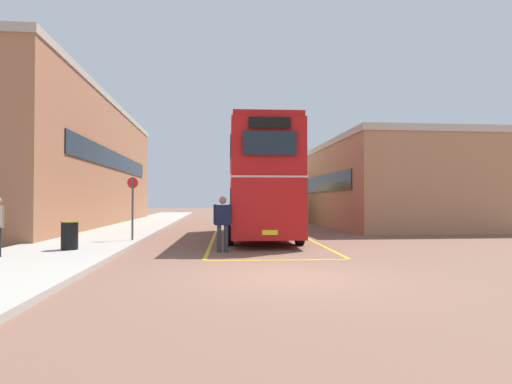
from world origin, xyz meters
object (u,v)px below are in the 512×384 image
object	(u,v)px
single_deck_bus	(264,201)
litter_bin	(70,235)
pedestrian_boarding	(223,220)
bus_stop_sign	(133,202)
double_decker_bus	(259,182)

from	to	relation	value
single_deck_bus	litter_bin	size ratio (longest dim) A/B	10.04
pedestrian_boarding	single_deck_bus	bearing A→B (deg)	79.60
litter_bin	bus_stop_sign	world-z (taller)	bus_stop_sign
pedestrian_boarding	litter_bin	xyz separation A→B (m)	(-4.81, 0.02, -0.47)
bus_stop_sign	litter_bin	bearing A→B (deg)	-113.02
single_deck_bus	double_decker_bus	bearing A→B (deg)	-97.48
double_decker_bus	bus_stop_sign	distance (m)	5.67
double_decker_bus	single_deck_bus	bearing A→B (deg)	82.52
pedestrian_boarding	bus_stop_sign	size ratio (longest dim) A/B	0.74
pedestrian_boarding	litter_bin	world-z (taller)	pedestrian_boarding
litter_bin	bus_stop_sign	xyz separation A→B (m)	(1.34, 3.14, 1.04)
single_deck_bus	litter_bin	world-z (taller)	single_deck_bus
pedestrian_boarding	bus_stop_sign	bearing A→B (deg)	137.67
single_deck_bus	bus_stop_sign	xyz separation A→B (m)	(-7.14, -16.81, -0.01)
double_decker_bus	litter_bin	size ratio (longest dim) A/B	11.69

